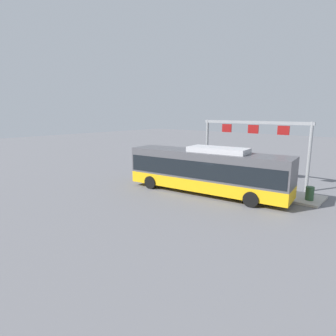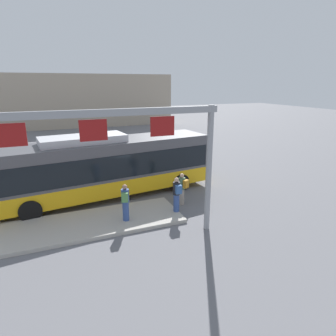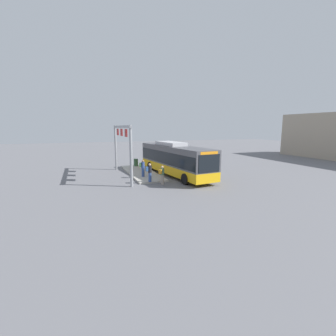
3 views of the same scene
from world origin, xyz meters
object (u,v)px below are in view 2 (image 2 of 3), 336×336
bus_main (102,165)px  person_boarding (182,188)px  person_waiting_mid (125,202)px  person_waiting_near (177,194)px

bus_main → person_boarding: bearing=-43.3°
bus_main → person_boarding: (3.49, -2.57, -0.92)m
person_boarding → person_waiting_mid: bearing=79.2°
person_boarding → bus_main: bearing=26.1°
bus_main → person_boarding: bus_main is taller
bus_main → person_waiting_near: bearing=-58.7°
bus_main → person_waiting_near: 4.54m
person_boarding → person_waiting_mid: size_ratio=1.00×
person_waiting_near → person_waiting_mid: bearing=92.7°
bus_main → person_waiting_mid: bearing=-91.6°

